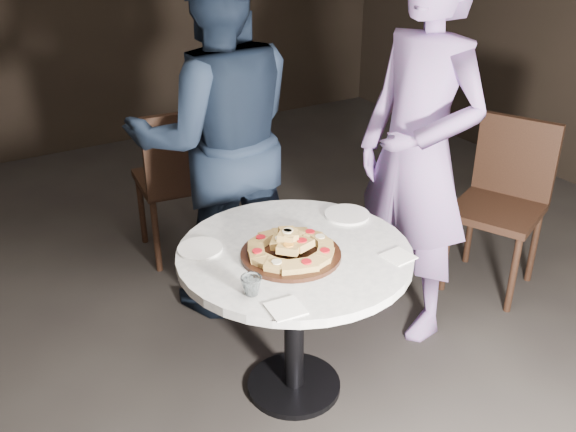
{
  "coord_description": "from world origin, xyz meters",
  "views": [
    {
      "loc": [
        -1.16,
        -1.86,
        1.97
      ],
      "look_at": [
        0.01,
        0.06,
        0.83
      ],
      "focal_mm": 40.0,
      "sensor_mm": 36.0,
      "label": 1
    }
  ],
  "objects_px": {
    "focaccia_pile": "(291,246)",
    "chair_far": "(180,174)",
    "chair_right": "(504,193)",
    "serving_board": "(291,254)",
    "diner_navy": "(218,139)",
    "diner_teal": "(418,155)",
    "water_glass": "(251,286)",
    "table": "(294,278)"
  },
  "relations": [
    {
      "from": "focaccia_pile",
      "to": "chair_far",
      "type": "distance_m",
      "value": 1.37
    },
    {
      "from": "diner_navy",
      "to": "diner_teal",
      "type": "distance_m",
      "value": 0.96
    },
    {
      "from": "focaccia_pile",
      "to": "diner_teal",
      "type": "xyz_separation_m",
      "value": [
        0.8,
        0.19,
        0.15
      ]
    },
    {
      "from": "focaccia_pile",
      "to": "serving_board",
      "type": "bearing_deg",
      "value": -112.23
    },
    {
      "from": "serving_board",
      "to": "diner_navy",
      "type": "xyz_separation_m",
      "value": [
        0.1,
        0.84,
        0.19
      ]
    },
    {
      "from": "chair_right",
      "to": "water_glass",
      "type": "bearing_deg",
      "value": -101.58
    },
    {
      "from": "chair_right",
      "to": "diner_teal",
      "type": "xyz_separation_m",
      "value": [
        -0.69,
        -0.04,
        0.37
      ]
    },
    {
      "from": "chair_far",
      "to": "table",
      "type": "bearing_deg",
      "value": 95.0
    },
    {
      "from": "serving_board",
      "to": "focaccia_pile",
      "type": "height_order",
      "value": "focaccia_pile"
    },
    {
      "from": "diner_teal",
      "to": "chair_far",
      "type": "bearing_deg",
      "value": -155.51
    },
    {
      "from": "chair_far",
      "to": "diner_teal",
      "type": "distance_m",
      "value": 1.41
    },
    {
      "from": "serving_board",
      "to": "diner_navy",
      "type": "relative_size",
      "value": 0.22
    },
    {
      "from": "table",
      "to": "water_glass",
      "type": "relative_size",
      "value": 13.1
    },
    {
      "from": "table",
      "to": "chair_right",
      "type": "relative_size",
      "value": 1.09
    },
    {
      "from": "serving_board",
      "to": "chair_far",
      "type": "height_order",
      "value": "chair_far"
    },
    {
      "from": "table",
      "to": "diner_navy",
      "type": "distance_m",
      "value": 0.88
    },
    {
      "from": "water_glass",
      "to": "table",
      "type": "bearing_deg",
      "value": 32.24
    },
    {
      "from": "focaccia_pile",
      "to": "diner_navy",
      "type": "relative_size",
      "value": 0.19
    },
    {
      "from": "focaccia_pile",
      "to": "chair_far",
      "type": "xyz_separation_m",
      "value": [
        0.09,
        1.35,
        -0.21
      ]
    },
    {
      "from": "diner_navy",
      "to": "diner_teal",
      "type": "height_order",
      "value": "diner_navy"
    },
    {
      "from": "table",
      "to": "diner_navy",
      "type": "relative_size",
      "value": 0.55
    },
    {
      "from": "chair_far",
      "to": "chair_right",
      "type": "relative_size",
      "value": 1.02
    },
    {
      "from": "table",
      "to": "chair_far",
      "type": "distance_m",
      "value": 1.32
    },
    {
      "from": "serving_board",
      "to": "focaccia_pile",
      "type": "bearing_deg",
      "value": 67.77
    },
    {
      "from": "focaccia_pile",
      "to": "chair_right",
      "type": "relative_size",
      "value": 0.38
    },
    {
      "from": "focaccia_pile",
      "to": "diner_navy",
      "type": "bearing_deg",
      "value": 83.07
    },
    {
      "from": "table",
      "to": "serving_board",
      "type": "relative_size",
      "value": 2.55
    },
    {
      "from": "water_glass",
      "to": "diner_navy",
      "type": "bearing_deg",
      "value": 70.15
    },
    {
      "from": "table",
      "to": "diner_teal",
      "type": "bearing_deg",
      "value": 11.57
    },
    {
      "from": "focaccia_pile",
      "to": "table",
      "type": "bearing_deg",
      "value": 39.39
    },
    {
      "from": "serving_board",
      "to": "chair_right",
      "type": "distance_m",
      "value": 1.51
    },
    {
      "from": "water_glass",
      "to": "chair_far",
      "type": "relative_size",
      "value": 0.08
    },
    {
      "from": "serving_board",
      "to": "chair_far",
      "type": "relative_size",
      "value": 0.42
    },
    {
      "from": "focaccia_pile",
      "to": "diner_navy",
      "type": "xyz_separation_m",
      "value": [
        0.1,
        0.84,
        0.16
      ]
    },
    {
      "from": "chair_right",
      "to": "focaccia_pile",
      "type": "bearing_deg",
      "value": -105.28
    },
    {
      "from": "chair_far",
      "to": "serving_board",
      "type": "bearing_deg",
      "value": 93.45
    },
    {
      "from": "water_glass",
      "to": "diner_navy",
      "type": "xyz_separation_m",
      "value": [
        0.36,
        0.99,
        0.17
      ]
    },
    {
      "from": "table",
      "to": "chair_far",
      "type": "bearing_deg",
      "value": 87.7
    },
    {
      "from": "focaccia_pile",
      "to": "chair_right",
      "type": "bearing_deg",
      "value": 8.6
    },
    {
      "from": "chair_right",
      "to": "diner_teal",
      "type": "relative_size",
      "value": 0.51
    },
    {
      "from": "chair_far",
      "to": "water_glass",
      "type": "bearing_deg",
      "value": 84.31
    },
    {
      "from": "table",
      "to": "chair_right",
      "type": "height_order",
      "value": "chair_right"
    }
  ]
}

